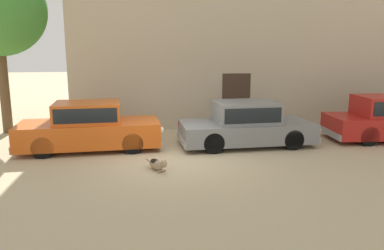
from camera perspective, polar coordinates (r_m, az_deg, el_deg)
The scene contains 5 objects.
ground_plane at distance 10.92m, azimuth -2.49°, elevation -4.91°, with size 80.00×80.00×0.00m, color tan.
parked_sedan_nearest at distance 12.07m, azimuth -15.02°, elevation -0.19°, with size 4.40×1.92×1.46m.
parked_sedan_second at distance 12.29m, azimuth 8.01°, elevation 0.17°, with size 4.36×1.96×1.41m.
apartment_block at distance 18.21m, azimuth 13.13°, elevation 14.53°, with size 17.87×5.42×8.28m.
stray_dog_spotted at distance 9.84m, azimuth -5.22°, elevation -5.81°, with size 0.55×0.87×0.36m.
Camera 1 is at (-0.91, -10.44, 3.08)m, focal length 35.89 mm.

